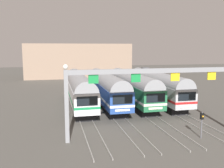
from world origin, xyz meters
TOP-DOWN VIEW (x-y plane):
  - ground_plane at (0.00, 0.00)m, footprint 160.00×160.00m
  - track_bed at (0.00, 17.00)m, footprint 13.29×70.00m
  - commuter_train_white at (-5.89, -0.01)m, footprint 2.88×18.06m
  - commuter_train_blue at (-1.96, -0.01)m, footprint 2.88×18.06m
  - commuter_train_green at (1.96, -0.01)m, footprint 2.88×18.06m
  - commuter_train_stainless at (5.89, -0.00)m, footprint 2.88×18.06m
  - catenary_gantry at (0.00, -13.50)m, footprint 17.03×0.44m
  - yard_signal_mast at (3.93, -15.25)m, footprint 0.28×0.35m
  - maintenance_building at (-2.45, 37.49)m, footprint 29.27×10.00m

SIDE VIEW (x-z plane):
  - ground_plane at x=0.00m, z-range 0.00..0.00m
  - track_bed at x=0.00m, z-range 0.00..0.15m
  - yard_signal_mast at x=3.93m, z-range 0.50..2.96m
  - commuter_train_white at x=-5.89m, z-range 0.30..5.07m
  - commuter_train_blue at x=-1.96m, z-range 0.30..5.07m
  - commuter_train_green at x=1.96m, z-range 0.30..5.07m
  - commuter_train_stainless at x=5.89m, z-range 0.16..5.21m
  - maintenance_building at x=-2.45m, z-range 0.00..9.49m
  - catenary_gantry at x=0.00m, z-range 1.61..8.58m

